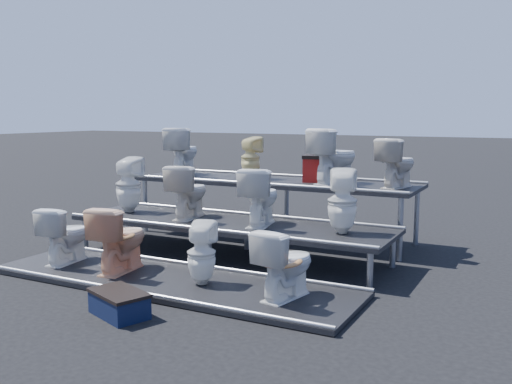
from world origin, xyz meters
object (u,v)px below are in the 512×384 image
at_px(toilet_1, 120,238).
at_px(toilet_6, 260,196).
at_px(toilet_10, 334,156).
at_px(toilet_2, 202,253).
at_px(toilet_11, 397,163).
at_px(toilet_9, 251,158).
at_px(toilet_4, 128,185).
at_px(toilet_8, 183,151).
at_px(step_stool, 119,305).
at_px(toilet_5, 188,191).
at_px(toilet_0, 66,234).
at_px(toilet_3, 285,263).
at_px(toilet_7, 342,201).
at_px(red_crate, 321,170).

bearing_deg(toilet_1, toilet_6, -136.69).
bearing_deg(toilet_10, toilet_2, 97.67).
xyz_separation_m(toilet_1, toilet_10, (1.59, 2.60, 0.81)).
bearing_deg(toilet_11, toilet_9, 13.07).
relative_size(toilet_4, toilet_6, 1.07).
relative_size(toilet_8, step_stool, 1.33).
bearing_deg(toilet_5, toilet_9, -109.10).
distance_m(toilet_0, toilet_3, 2.87).
bearing_deg(toilet_0, toilet_11, -148.64).
relative_size(toilet_1, toilet_7, 1.01).
xyz_separation_m(toilet_11, step_stool, (-1.62, -3.60, -1.08)).
relative_size(toilet_9, step_stool, 1.12).
bearing_deg(toilet_10, toilet_8, 18.65).
height_order(toilet_8, toilet_9, toilet_8).
relative_size(toilet_0, step_stool, 1.21).
height_order(toilet_5, toilet_9, toilet_9).
relative_size(toilet_10, toilet_11, 1.18).
xyz_separation_m(toilet_0, toilet_2, (1.92, 0.00, -0.01)).
distance_m(toilet_1, red_crate, 3.11).
xyz_separation_m(toilet_2, toilet_7, (1.07, 1.30, 0.44)).
bearing_deg(toilet_3, toilet_0, 11.26).
xyz_separation_m(toilet_2, toilet_3, (0.96, 0.00, 0.01)).
height_order(toilet_0, step_stool, toilet_0).
height_order(toilet_10, step_stool, toilet_10).
xyz_separation_m(toilet_1, toilet_8, (-0.93, 2.60, 0.80)).
bearing_deg(toilet_5, red_crate, -140.34).
height_order(toilet_2, toilet_5, toilet_5).
bearing_deg(toilet_6, toilet_5, -10.74).
bearing_deg(toilet_9, toilet_4, 61.89).
height_order(toilet_1, toilet_9, toilet_9).
distance_m(toilet_4, toilet_7, 3.11).
height_order(toilet_1, toilet_6, toilet_6).
bearing_deg(toilet_1, toilet_8, -76.52).
height_order(toilet_7, toilet_8, toilet_8).
bearing_deg(toilet_6, toilet_7, 169.26).
relative_size(toilet_1, toilet_10, 0.98).
xyz_separation_m(toilet_7, red_crate, (-0.83, 1.45, 0.19)).
relative_size(toilet_6, toilet_11, 1.10).
bearing_deg(toilet_7, toilet_0, 7.61).
xyz_separation_m(toilet_3, toilet_8, (-2.97, 2.60, 0.83)).
xyz_separation_m(toilet_9, toilet_10, (1.31, 0.00, 0.07)).
distance_m(toilet_6, toilet_7, 1.05).
distance_m(toilet_6, toilet_8, 2.45).
xyz_separation_m(toilet_3, toilet_11, (0.42, 2.60, 0.78)).
relative_size(toilet_1, toilet_3, 1.10).
bearing_deg(toilet_7, toilet_11, -118.73).
xyz_separation_m(red_crate, step_stool, (-0.49, -3.76, -0.92)).
bearing_deg(red_crate, toilet_0, -141.30).
bearing_deg(toilet_11, toilet_5, 41.41).
height_order(toilet_4, toilet_10, toilet_10).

